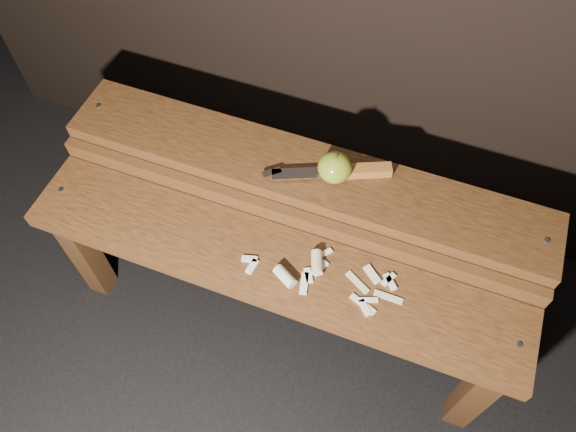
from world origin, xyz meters
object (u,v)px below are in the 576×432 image
(bench_front_tier, at_px, (270,278))
(apple, at_px, (335,167))
(knife, at_px, (349,171))
(bench_rear_tier, at_px, (303,190))

(bench_front_tier, bearing_deg, apple, 72.54)
(bench_front_tier, bearing_deg, knife, 67.72)
(apple, height_order, knife, apple)
(bench_rear_tier, xyz_separation_m, knife, (0.10, 0.02, 0.10))
(bench_front_tier, relative_size, bench_rear_tier, 1.00)
(bench_rear_tier, relative_size, knife, 4.20)
(bench_rear_tier, bearing_deg, bench_front_tier, -90.00)
(bench_rear_tier, bearing_deg, apple, 3.40)
(bench_front_tier, distance_m, knife, 0.31)
(bench_rear_tier, bearing_deg, knife, 12.49)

